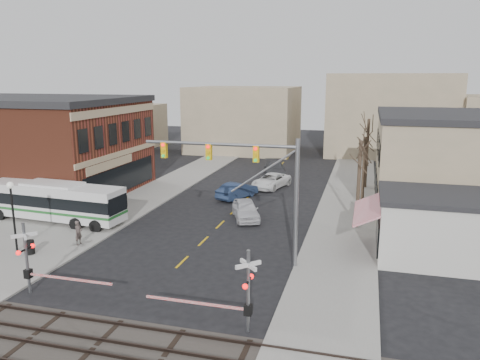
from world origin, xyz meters
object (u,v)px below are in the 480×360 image
(rr_crossing_east, at_px, (239,291))
(car_a, at_px, (246,209))
(car_d, at_px, (275,169))
(car_c, at_px, (271,181))
(pedestrian_near, at_px, (78,233))
(pedestrian_far, at_px, (98,213))
(traffic_signal_mast, at_px, (253,174))
(car_b, at_px, (237,190))
(street_lamp, at_px, (12,202))
(trash_bin, at_px, (30,247))
(rr_crossing_west, at_px, (33,259))
(transit_bus, at_px, (54,201))

(rr_crossing_east, bearing_deg, car_a, 103.61)
(car_a, distance_m, car_d, 17.60)
(car_c, bearing_deg, pedestrian_near, -97.96)
(car_c, bearing_deg, pedestrian_far, -107.69)
(traffic_signal_mast, xyz_separation_m, pedestrian_near, (-12.33, -0.28, -4.76))
(car_b, height_order, car_d, car_d)
(street_lamp, height_order, car_a, street_lamp)
(trash_bin, bearing_deg, rr_crossing_west, -48.21)
(rr_crossing_east, height_order, car_d, rr_crossing_east)
(rr_crossing_east, height_order, car_c, rr_crossing_east)
(car_a, distance_m, pedestrian_near, 13.31)
(pedestrian_far, bearing_deg, trash_bin, -150.28)
(traffic_signal_mast, distance_m, pedestrian_near, 13.22)
(trash_bin, height_order, pedestrian_far, pedestrian_far)
(transit_bus, bearing_deg, trash_bin, -65.63)
(car_d, distance_m, pedestrian_near, 28.14)
(trash_bin, bearing_deg, car_b, 62.86)
(trash_bin, height_order, car_d, car_d)
(transit_bus, relative_size, car_c, 2.25)
(transit_bus, height_order, trash_bin, transit_bus)
(car_b, bearing_deg, rr_crossing_west, 99.15)
(transit_bus, xyz_separation_m, pedestrian_near, (5.15, -4.40, -0.78))
(rr_crossing_west, height_order, pedestrian_far, rr_crossing_west)
(car_c, distance_m, pedestrian_near, 22.74)
(rr_crossing_west, distance_m, car_c, 28.69)
(rr_crossing_west, distance_m, street_lamp, 7.46)
(pedestrian_far, bearing_deg, car_b, -3.49)
(rr_crossing_east, distance_m, pedestrian_near, 15.77)
(trash_bin, bearing_deg, transit_bus, 114.37)
(trash_bin, distance_m, car_c, 25.80)
(car_d, height_order, pedestrian_near, pedestrian_near)
(rr_crossing_west, distance_m, car_b, 23.10)
(rr_crossing_east, relative_size, pedestrian_far, 3.41)
(car_d, bearing_deg, street_lamp, -127.72)
(car_a, bearing_deg, transit_bus, 175.33)
(rr_crossing_west, bearing_deg, trash_bin, 131.79)
(transit_bus, xyz_separation_m, car_c, (14.54, 16.32, -1.00))
(street_lamp, distance_m, car_c, 26.27)
(traffic_signal_mast, bearing_deg, rr_crossing_west, -144.79)
(car_d, bearing_deg, trash_bin, -125.27)
(traffic_signal_mast, distance_m, trash_bin, 15.54)
(rr_crossing_east, xyz_separation_m, trash_bin, (-15.77, 5.35, -1.39))
(street_lamp, distance_m, car_a, 17.41)
(rr_crossing_east, relative_size, car_a, 1.18)
(car_a, height_order, pedestrian_far, pedestrian_far)
(car_b, bearing_deg, trash_bin, 84.72)
(transit_bus, bearing_deg, pedestrian_near, -40.46)
(street_lamp, height_order, pedestrian_far, street_lamp)
(traffic_signal_mast, bearing_deg, car_d, 98.04)
(rr_crossing_west, bearing_deg, pedestrian_near, 106.20)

